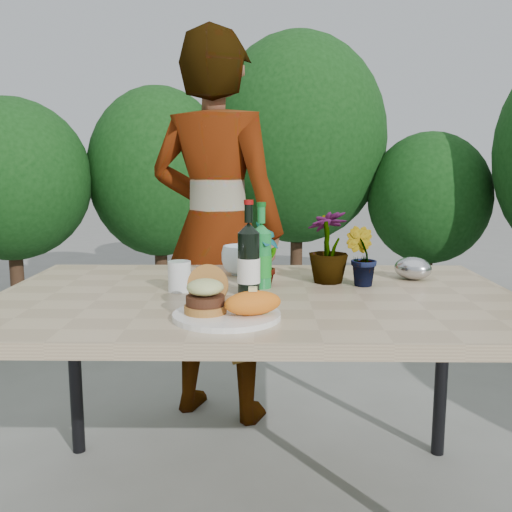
{
  "coord_description": "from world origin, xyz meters",
  "views": [
    {
      "loc": [
        0.02,
        -1.71,
        1.14
      ],
      "look_at": [
        0.0,
        -0.08,
        0.88
      ],
      "focal_mm": 40.0,
      "sensor_mm": 36.0,
      "label": 1
    }
  ],
  "objects_px": {
    "dinner_plate": "(227,315)",
    "wine_bottle": "(249,260)",
    "person": "(216,230)",
    "patio_table": "(256,312)"
  },
  "relations": [
    {
      "from": "dinner_plate",
      "to": "wine_bottle",
      "type": "distance_m",
      "value": 0.29
    },
    {
      "from": "wine_bottle",
      "to": "person",
      "type": "xyz_separation_m",
      "value": [
        -0.16,
        0.81,
        -0.0
      ]
    },
    {
      "from": "dinner_plate",
      "to": "wine_bottle",
      "type": "xyz_separation_m",
      "value": [
        0.05,
        0.27,
        0.1
      ]
    },
    {
      "from": "patio_table",
      "to": "dinner_plate",
      "type": "xyz_separation_m",
      "value": [
        -0.07,
        -0.29,
        0.06
      ]
    },
    {
      "from": "patio_table",
      "to": "dinner_plate",
      "type": "relative_size",
      "value": 5.71
    },
    {
      "from": "patio_table",
      "to": "wine_bottle",
      "type": "bearing_deg",
      "value": -141.35
    },
    {
      "from": "wine_bottle",
      "to": "person",
      "type": "relative_size",
      "value": 0.17
    },
    {
      "from": "patio_table",
      "to": "person",
      "type": "xyz_separation_m",
      "value": [
        -0.19,
        0.79,
        0.16
      ]
    },
    {
      "from": "dinner_plate",
      "to": "wine_bottle",
      "type": "bearing_deg",
      "value": 79.4
    },
    {
      "from": "dinner_plate",
      "to": "wine_bottle",
      "type": "height_order",
      "value": "wine_bottle"
    }
  ]
}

